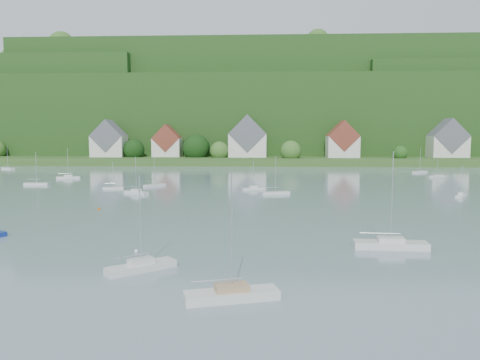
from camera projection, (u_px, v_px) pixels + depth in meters
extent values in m
cube|color=#32521E|center=(237.00, 159.00, 211.87)|extent=(600.00, 60.00, 3.00)
cube|color=#1D3E13|center=(244.00, 123.00, 284.65)|extent=(620.00, 160.00, 40.00)
cube|color=#1D3E13|center=(260.00, 109.00, 278.44)|extent=(240.00, 130.00, 60.00)
sphere|color=#2E5C22|center=(219.00, 151.00, 195.76)|extent=(8.19, 8.19, 8.19)
sphere|color=#2E5C22|center=(116.00, 152.00, 200.08)|extent=(6.49, 6.49, 6.49)
sphere|color=#2E5C22|center=(344.00, 148.00, 201.30)|extent=(12.16, 12.16, 12.16)
sphere|color=#2E5C22|center=(291.00, 151.00, 190.44)|extent=(8.73, 8.73, 8.73)
sphere|color=black|center=(134.00, 150.00, 199.41)|extent=(9.32, 9.32, 9.32)
sphere|color=#1A4D17|center=(400.00, 153.00, 190.18)|extent=(6.24, 6.24, 6.24)
sphere|color=black|center=(442.00, 151.00, 201.90)|extent=(8.16, 8.16, 8.16)
sphere|color=black|center=(196.00, 148.00, 198.58)|extent=(11.92, 11.92, 11.92)
sphere|color=#2E5C22|center=(10.00, 59.00, 240.93)|extent=(10.52, 10.52, 10.52)
sphere|color=#1A4D17|center=(101.00, 68.00, 273.69)|extent=(10.29, 10.29, 10.29)
sphere|color=black|center=(121.00, 66.00, 261.31)|extent=(7.18, 7.18, 7.18)
sphere|color=#1A4D17|center=(313.00, 49.00, 259.07)|extent=(12.83, 12.83, 12.83)
sphere|color=#2E5C22|center=(168.00, 47.00, 250.06)|extent=(8.18, 8.18, 8.18)
sphere|color=#1A4D17|center=(246.00, 57.00, 285.34)|extent=(12.73, 12.73, 12.73)
sphere|color=#1A4D17|center=(398.00, 45.00, 246.63)|extent=(11.50, 11.50, 11.50)
sphere|color=#1A4D17|center=(345.00, 54.00, 277.80)|extent=(14.65, 14.65, 14.65)
sphere|color=#2E5C22|center=(318.00, 41.00, 235.50)|extent=(11.95, 11.95, 11.95)
sphere|color=#1A4D17|center=(472.00, 43.00, 239.07)|extent=(9.76, 9.76, 9.76)
sphere|color=#2E5C22|center=(166.00, 58.00, 282.34)|extent=(7.07, 7.07, 7.07)
sphere|color=black|center=(235.00, 47.00, 249.49)|extent=(8.21, 8.21, 8.21)
sphere|color=#2E5C22|center=(205.00, 54.00, 273.97)|extent=(12.24, 12.24, 12.24)
sphere|color=#2E5C22|center=(459.00, 45.00, 243.68)|extent=(9.00, 9.00, 9.00)
sphere|color=#2E5C22|center=(62.00, 44.00, 246.30)|extent=(13.65, 13.65, 13.65)
sphere|color=#1A4D17|center=(423.00, 51.00, 259.23)|extent=(8.03, 8.03, 8.03)
sphere|color=#2E5C22|center=(421.00, 70.00, 260.68)|extent=(14.97, 14.97, 14.97)
sphere|color=#1A4D17|center=(383.00, 72.00, 259.26)|extent=(9.78, 9.78, 9.78)
sphere|color=#1A4D17|center=(459.00, 70.00, 256.22)|extent=(12.02, 12.02, 12.02)
sphere|color=#2E5C22|center=(426.00, 69.00, 249.77)|extent=(9.48, 9.48, 9.48)
sphere|color=#1A4D17|center=(175.00, 84.00, 271.58)|extent=(12.01, 12.01, 12.01)
sphere|color=black|center=(458.00, 80.00, 254.45)|extent=(15.08, 15.08, 15.08)
sphere|color=#2E5C22|center=(429.00, 83.00, 270.49)|extent=(15.99, 15.99, 15.99)
sphere|color=black|center=(238.00, 85.00, 279.85)|extent=(15.72, 15.72, 15.72)
sphere|color=#1A4D17|center=(262.00, 85.00, 275.00)|extent=(10.54, 10.54, 10.54)
cube|color=silver|center=(109.00, 146.00, 200.92)|extent=(14.00, 10.00, 9.00)
cube|color=#5A5A62|center=(109.00, 136.00, 200.48)|extent=(14.00, 10.40, 14.00)
cube|color=silver|center=(167.00, 147.00, 201.79)|extent=(12.00, 9.00, 8.00)
cube|color=brown|center=(167.00, 138.00, 201.41)|extent=(12.00, 9.36, 12.00)
cube|color=silver|center=(248.00, 145.00, 199.08)|extent=(16.00, 11.00, 10.00)
cube|color=#5A5A62|center=(248.00, 134.00, 198.60)|extent=(16.00, 11.44, 16.00)
cube|color=silver|center=(342.00, 147.00, 195.29)|extent=(13.00, 10.00, 9.00)
cube|color=brown|center=(343.00, 136.00, 194.85)|extent=(13.00, 10.40, 13.00)
cube|color=silver|center=(447.00, 147.00, 197.18)|extent=(15.00, 10.00, 9.00)
cube|color=#5A5A62|center=(448.00, 136.00, 196.75)|extent=(15.00, 10.40, 15.00)
cube|color=silver|center=(232.00, 295.00, 35.02)|extent=(7.44, 3.91, 0.72)
cube|color=tan|center=(232.00, 287.00, 34.96)|extent=(2.80, 2.04, 0.50)
cylinder|color=silver|center=(232.00, 232.00, 34.55)|extent=(0.10, 0.10, 8.95)
cylinder|color=silver|center=(218.00, 280.00, 34.65)|extent=(3.81, 1.17, 0.08)
cube|color=silver|center=(141.00, 267.00, 42.59)|extent=(6.12, 5.60, 0.65)
cube|color=silver|center=(141.00, 261.00, 42.53)|extent=(2.55, 2.44, 0.50)
cylinder|color=silver|center=(140.00, 220.00, 42.16)|extent=(0.10, 0.10, 8.12)
cylinder|color=silver|center=(131.00, 256.00, 41.87)|extent=(2.77, 2.38, 0.08)
cube|color=silver|center=(391.00, 245.00, 50.82)|extent=(8.02, 2.68, 0.79)
cube|color=silver|center=(391.00, 239.00, 50.75)|extent=(2.85, 1.71, 0.50)
cylinder|color=silver|center=(392.00, 197.00, 50.30)|extent=(0.10, 0.10, 9.87)
cylinder|color=silver|center=(380.00, 233.00, 50.82)|extent=(4.34, 0.34, 0.08)
sphere|color=white|center=(136.00, 252.00, 49.25)|extent=(0.40, 0.40, 0.40)
sphere|color=#F95200|center=(99.00, 210.00, 77.36)|extent=(0.42, 0.42, 0.42)
cube|color=silver|center=(275.00, 193.00, 97.34)|extent=(6.16, 3.37, 0.59)
cylinder|color=silver|center=(276.00, 174.00, 96.95)|extent=(0.10, 0.10, 7.42)
cylinder|color=silver|center=(272.00, 187.00, 97.00)|extent=(3.14, 1.06, 0.08)
cube|color=silver|center=(68.00, 178.00, 132.23)|extent=(6.70, 3.36, 0.65)
cube|color=silver|center=(68.00, 176.00, 132.18)|extent=(2.50, 1.79, 0.50)
cylinder|color=silver|center=(68.00, 162.00, 131.81)|extent=(0.10, 0.10, 8.06)
cylinder|color=silver|center=(65.00, 173.00, 131.92)|extent=(3.46, 0.96, 0.08)
cube|color=silver|center=(420.00, 172.00, 152.69)|extent=(5.84, 5.21, 0.61)
cylinder|color=silver|center=(420.00, 159.00, 152.29)|extent=(0.10, 0.10, 7.67)
cylinder|color=silver|center=(418.00, 168.00, 152.02)|extent=(2.66, 2.20, 0.08)
cube|color=silver|center=(461.00, 196.00, 93.22)|extent=(3.75, 4.60, 0.47)
cube|color=silver|center=(461.00, 193.00, 93.17)|extent=(1.69, 1.87, 0.50)
cylinder|color=silver|center=(462.00, 180.00, 92.91)|extent=(0.10, 0.10, 5.86)
cylinder|color=silver|center=(461.00, 191.00, 92.55)|extent=(1.54, 2.17, 0.08)
cube|color=silver|center=(113.00, 188.00, 106.64)|extent=(4.81, 2.19, 0.46)
cylinder|color=silver|center=(113.00, 175.00, 106.33)|extent=(0.10, 0.10, 5.81)
cylinder|color=silver|center=(110.00, 183.00, 106.42)|extent=(2.52, 0.58, 0.08)
cube|color=silver|center=(155.00, 185.00, 112.23)|extent=(4.91, 5.19, 0.56)
cylinder|color=silver|center=(154.00, 170.00, 111.86)|extent=(0.10, 0.10, 6.98)
cylinder|color=silver|center=(152.00, 181.00, 111.52)|extent=(2.12, 2.33, 0.08)
cube|color=silver|center=(253.00, 189.00, 105.03)|extent=(5.31, 3.11, 0.51)
cube|color=silver|center=(253.00, 187.00, 104.98)|extent=(2.03, 1.56, 0.50)
cylinder|color=silver|center=(253.00, 174.00, 104.70)|extent=(0.10, 0.10, 6.41)
cylinder|color=silver|center=(250.00, 184.00, 104.69)|extent=(2.68, 1.04, 0.08)
cube|color=silver|center=(37.00, 184.00, 115.12)|extent=(6.13, 1.77, 0.61)
cylinder|color=silver|center=(36.00, 167.00, 114.72)|extent=(0.10, 0.10, 7.64)
cylinder|color=silver|center=(33.00, 179.00, 115.06)|extent=(3.36, 0.11, 0.08)
cube|color=silver|center=(136.00, 193.00, 97.98)|extent=(5.89, 4.34, 0.59)
cube|color=silver|center=(136.00, 190.00, 97.92)|extent=(2.35, 2.02, 0.50)
cylinder|color=silver|center=(136.00, 174.00, 97.60)|extent=(0.10, 0.10, 7.32)
cylinder|color=silver|center=(133.00, 187.00, 98.33)|extent=(2.83, 1.67, 0.08)
cube|color=silver|center=(437.00, 176.00, 136.89)|extent=(5.46, 4.77, 0.57)
cylinder|color=silver|center=(438.00, 163.00, 136.52)|extent=(0.10, 0.10, 7.12)
cylinder|color=silver|center=(436.00, 172.00, 136.29)|extent=(2.51, 2.00, 0.08)
cube|color=silver|center=(8.00, 168.00, 168.67)|extent=(6.30, 4.85, 0.63)
cylinder|color=silver|center=(7.00, 157.00, 168.26)|extent=(0.10, 0.10, 7.90)
cylinder|color=silver|center=(6.00, 165.00, 169.09)|extent=(2.99, 1.91, 0.08)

